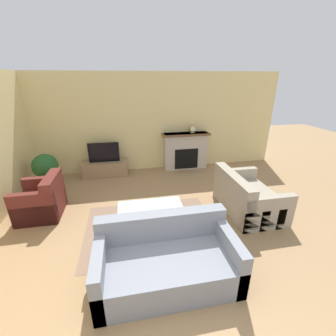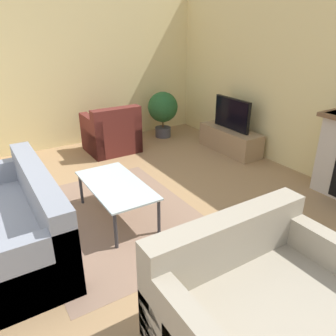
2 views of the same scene
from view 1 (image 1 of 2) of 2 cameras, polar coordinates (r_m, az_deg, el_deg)
The scene contains 11 objects.
wall_back at distance 6.42m, azimuth -8.42°, elevation 11.09°, with size 8.39×0.06×2.70m.
area_rug at distance 4.25m, azimuth -4.25°, elevation -14.83°, with size 2.34×1.78×0.00m.
fireplace at distance 6.64m, azimuth 4.39°, elevation 4.58°, with size 1.37×0.38×1.06m.
tv_stand at distance 6.45m, azimuth -15.55°, elevation -0.10°, with size 1.20×0.43×0.40m.
tv at distance 6.29m, azimuth -15.98°, elevation 3.84°, with size 0.81×0.06×0.53m.
couch_sectional at distance 3.23m, azimuth -0.41°, elevation -22.46°, with size 1.81×0.96×0.82m.
couch_loveseat at distance 4.84m, azimuth 19.35°, elevation -7.14°, with size 0.96×1.41×0.82m.
armchair_by_window at distance 5.07m, azimuth -29.32°, elevation -7.31°, with size 0.77×0.84×0.82m.
coffee_table at distance 4.05m, azimuth -4.45°, elevation -10.26°, with size 1.14×0.58×0.43m.
potted_plant at distance 6.07m, azimuth -28.68°, elevation 0.05°, with size 0.58×0.58×0.89m.
mantel_clock at distance 6.54m, azimuth 6.24°, elevation 9.81°, with size 0.18×0.07×0.21m.
Camera 1 is at (-0.27, -1.39, 2.55)m, focal length 24.00 mm.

